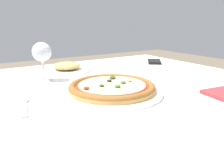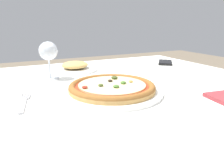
# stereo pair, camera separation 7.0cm
# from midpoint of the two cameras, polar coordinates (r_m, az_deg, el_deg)

# --- Properties ---
(dining_table) EXTENTS (1.12, 1.03, 0.72)m
(dining_table) POSITION_cam_midpoint_polar(r_m,az_deg,el_deg) (0.85, 0.12, -5.54)
(dining_table) COLOR #997047
(dining_table) RESTS_ON ground_plane
(pizza_plate) EXTENTS (0.33, 0.33, 0.04)m
(pizza_plate) POSITION_cam_midpoint_polar(r_m,az_deg,el_deg) (0.71, -2.85, -1.08)
(pizza_plate) COLOR white
(pizza_plate) RESTS_ON dining_table
(fork) EXTENTS (0.05, 0.17, 0.00)m
(fork) POSITION_cam_midpoint_polar(r_m,az_deg,el_deg) (0.66, -24.90, -5.04)
(fork) COLOR silver
(fork) RESTS_ON dining_table
(wine_glass_far_left) EXTENTS (0.07, 0.07, 0.15)m
(wine_glass_far_left) POSITION_cam_midpoint_polar(r_m,az_deg,el_deg) (0.88, -20.07, 7.50)
(wine_glass_far_left) COLOR silver
(wine_glass_far_left) RESTS_ON dining_table
(cell_phone) EXTENTS (0.15, 0.16, 0.01)m
(cell_phone) POSITION_cam_midpoint_polar(r_m,az_deg,el_deg) (1.26, 9.42, 5.82)
(cell_phone) COLOR black
(cell_phone) RESTS_ON dining_table
(side_plate) EXTENTS (0.21, 0.21, 0.04)m
(side_plate) POSITION_cam_midpoint_polar(r_m,az_deg,el_deg) (1.04, -13.60, 4.09)
(side_plate) COLOR white
(side_plate) RESTS_ON dining_table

